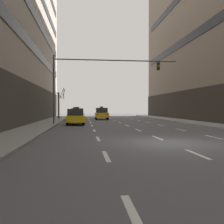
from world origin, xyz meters
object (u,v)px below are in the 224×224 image
object	(u,v)px
taxi_driving_1	(75,117)
traffic_signal_0	(94,75)
taxi_driving_0	(77,114)
taxi_driving_2	(102,114)
street_tree_0	(59,104)

from	to	relation	value
taxi_driving_1	traffic_signal_0	world-z (taller)	traffic_signal_0
taxi_driving_0	taxi_driving_2	distance (m)	3.53
taxi_driving_1	traffic_signal_0	size ratio (longest dim) A/B	0.34
street_tree_0	taxi_driving_2	bearing A→B (deg)	-11.43
taxi_driving_2	traffic_signal_0	distance (m)	11.90
taxi_driving_0	taxi_driving_2	xyz separation A→B (m)	(3.50, 0.43, 0.03)
taxi_driving_0	street_tree_0	xyz separation A→B (m)	(-2.75, 1.69, 1.54)
taxi_driving_1	taxi_driving_2	distance (m)	11.54
taxi_driving_1	taxi_driving_2	xyz separation A→B (m)	(3.47, 11.00, 0.05)
taxi_driving_0	taxi_driving_2	bearing A→B (deg)	6.98
taxi_driving_0	taxi_driving_1	size ratio (longest dim) A/B	1.03
taxi_driving_2	street_tree_0	size ratio (longest dim) A/B	1.01
taxi_driving_2	taxi_driving_1	bearing A→B (deg)	-107.49
traffic_signal_0	taxi_driving_1	bearing A→B (deg)	-179.78
taxi_driving_0	taxi_driving_1	xyz separation A→B (m)	(0.04, -10.57, -0.02)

